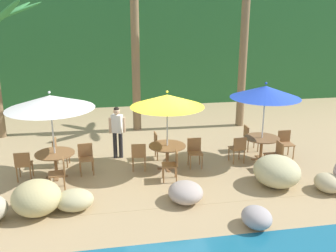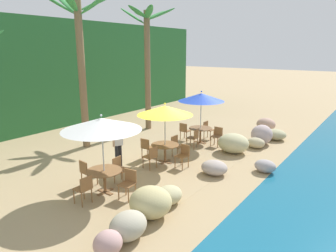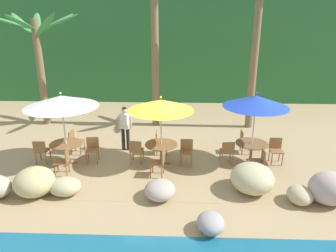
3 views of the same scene
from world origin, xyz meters
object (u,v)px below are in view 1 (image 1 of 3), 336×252
(chair_white_inland, at_px, (58,150))
(chair_blue_inland, at_px, (249,136))
(dining_table_blue, at_px, (262,141))
(chair_yellow_inland, at_px, (159,143))
(umbrella_blue, at_px, (265,92))
(chair_blue_right, at_px, (276,154))
(chair_white_seaward, at_px, (86,156))
(chair_yellow_right, at_px, (173,163))
(chair_blue_seaward, at_px, (285,142))
(chair_yellow_left, at_px, (139,154))
(chair_yellow_seaward, at_px, (195,150))
(palm_tree_third, at_px, (245,18))
(dining_table_yellow, at_px, (167,149))
(waiter_in_white, at_px, (117,129))
(chair_blue_left, at_px, (238,148))
(umbrella_white, at_px, (50,102))
(palm_tree_second, at_px, (134,15))
(dining_table_white, at_px, (55,157))
(umbrella_yellow, at_px, (167,101))
(chair_white_left, at_px, (23,164))

(chair_white_inland, bearing_deg, chair_blue_inland, 2.24)
(dining_table_blue, bearing_deg, chair_yellow_inland, 168.41)
(umbrella_blue, height_order, chair_blue_right, umbrella_blue)
(chair_white_seaward, bearing_deg, chair_white_inland, 140.70)
(chair_yellow_right, distance_m, chair_blue_seaward, 4.08)
(chair_yellow_left, bearing_deg, chair_blue_right, -9.35)
(chair_yellow_seaward, xyz_separation_m, chair_yellow_inland, (-0.97, 0.81, 0.00))
(chair_yellow_right, distance_m, palm_tree_third, 7.19)
(chair_white_seaward, relative_size, dining_table_yellow, 0.79)
(dining_table_yellow, height_order, waiter_in_white, waiter_in_white)
(chair_white_inland, bearing_deg, chair_blue_right, -12.91)
(chair_blue_left, bearing_deg, waiter_in_white, 162.75)
(chair_blue_right, bearing_deg, chair_blue_seaward, 50.35)
(umbrella_white, distance_m, chair_blue_inland, 6.54)
(palm_tree_second, relative_size, waiter_in_white, 4.01)
(chair_yellow_left, height_order, dining_table_blue, chair_yellow_left)
(umbrella_white, relative_size, chair_white_seaward, 2.89)
(chair_yellow_left, bearing_deg, dining_table_white, -178.69)
(chair_yellow_seaward, height_order, chair_blue_inland, same)
(dining_table_yellow, height_order, umbrella_blue, umbrella_blue)
(chair_white_seaward, distance_m, palm_tree_second, 5.93)
(chair_yellow_seaward, relative_size, chair_blue_left, 1.00)
(palm_tree_third, bearing_deg, chair_yellow_seaward, -126.48)
(chair_white_inland, xyz_separation_m, umbrella_yellow, (3.22, -0.80, 1.59))
(chair_yellow_inland, bearing_deg, chair_white_left, -165.99)
(chair_blue_left, bearing_deg, chair_white_left, -178.46)
(umbrella_blue, height_order, dining_table_blue, umbrella_blue)
(chair_blue_seaward, relative_size, palm_tree_second, 0.13)
(chair_white_seaward, height_order, chair_blue_inland, same)
(chair_white_seaward, xyz_separation_m, waiter_in_white, (0.98, 1.04, 0.47))
(chair_blue_inland, relative_size, waiter_in_white, 0.51)
(chair_yellow_right, bearing_deg, chair_blue_right, 3.56)
(dining_table_white, height_order, chair_white_inland, chair_white_inland)
(chair_yellow_right, relative_size, umbrella_blue, 0.35)
(umbrella_blue, xyz_separation_m, dining_table_blue, (0.00, -0.00, -1.59))
(dining_table_blue, distance_m, chair_blue_left, 0.86)
(dining_table_white, xyz_separation_m, chair_blue_seaward, (7.15, 0.33, -0.10))
(chair_yellow_inland, distance_m, dining_table_blue, 3.26)
(chair_yellow_inland, xyz_separation_m, chair_yellow_left, (-0.74, -0.85, 0.00))
(umbrella_white, xyz_separation_m, umbrella_yellow, (3.23, 0.05, -0.11))
(umbrella_blue, xyz_separation_m, palm_tree_second, (-3.57, 3.95, 2.23))
(umbrella_blue, height_order, chair_blue_seaward, umbrella_blue)
(chair_white_seaward, xyz_separation_m, umbrella_blue, (5.46, 0.07, 1.69))
(chair_yellow_inland, bearing_deg, umbrella_blue, -11.59)
(chair_white_inland, relative_size, umbrella_blue, 0.35)
(chair_white_seaward, height_order, umbrella_yellow, umbrella_yellow)
(chair_white_left, distance_m, chair_yellow_inland, 4.08)
(dining_table_white, bearing_deg, chair_white_left, -174.16)
(dining_table_yellow, distance_m, chair_yellow_seaward, 0.86)
(chair_blue_left, xyz_separation_m, chair_blue_right, (0.92, -0.69, 0.00))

